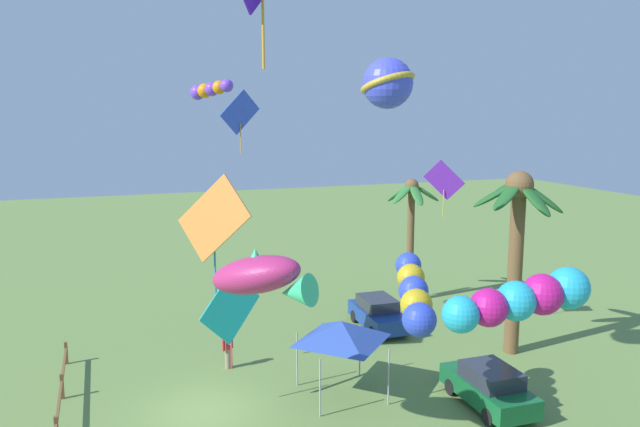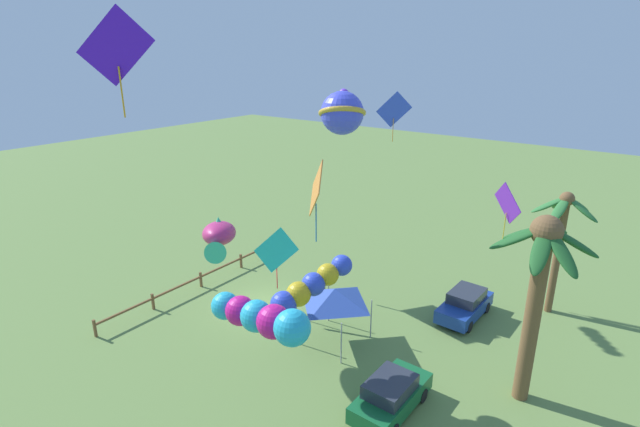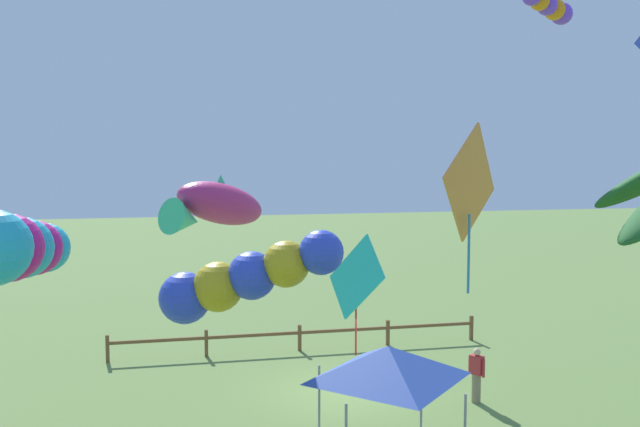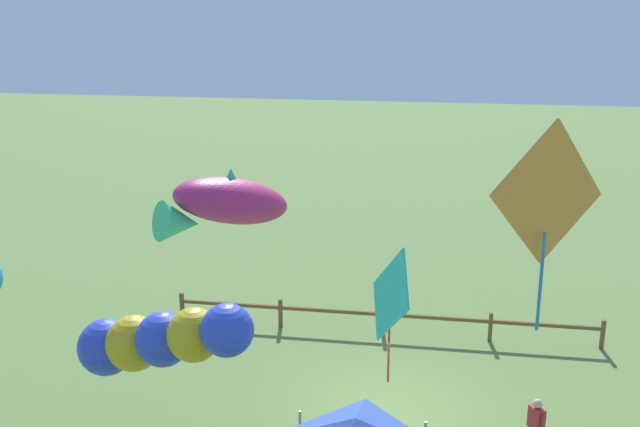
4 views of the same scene
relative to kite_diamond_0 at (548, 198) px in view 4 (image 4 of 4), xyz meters
The scene contains 6 objects.
ground_plane 7.14m from the kite_diamond_0, 18.51° to the right, with size 120.00×120.00×0.00m, color olive.
rail_fence 8.97m from the kite_diamond_0, 56.16° to the right, with size 13.52×0.12×0.95m.
kite_diamond_0 is the anchor object (origin of this frame).
kite_diamond_1 4.21m from the kite_diamond_0, ahead, with size 1.00×2.33×3.47m.
kite_tube_7 8.78m from the kite_diamond_0, 35.63° to the left, with size 3.52×1.92×1.93m.
kite_fish_9 7.23m from the kite_diamond_0, ahead, with size 3.34×3.19×1.74m.
Camera 4 is at (-1.00, 17.24, 10.38)m, focal length 41.91 mm.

